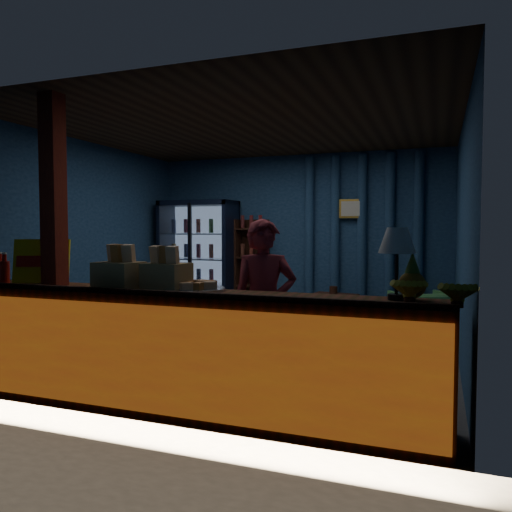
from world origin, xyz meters
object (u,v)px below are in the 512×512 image
Objects in this scene: shopkeeper at (264,308)px; table_lamp at (397,243)px; green_chair at (423,316)px; pastry_tray at (195,288)px.

table_lamp is (1.13, -0.46, 0.58)m from shopkeeper.
green_chair is 3.65m from pastry_tray.
green_chair is at bearing 43.15° from shopkeeper.
green_chair is 3.32m from table_lamp.
green_chair is at bearing 62.93° from pastry_tray.
shopkeeper reaches higher than green_chair.
pastry_tray is 0.97× the size of table_lamp.
shopkeeper is 2.15× the size of green_chair.
shopkeeper is at bearing 157.77° from table_lamp.
table_lamp is at bearing 1.36° from pastry_tray.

